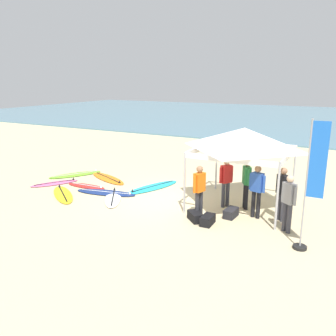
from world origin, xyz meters
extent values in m
plane|color=beige|center=(0.00, 0.00, 0.00)|extent=(80.00, 80.00, 0.00)
cube|color=#568499|center=(0.00, 31.05, 0.05)|extent=(80.00, 36.00, 0.10)
cylinder|color=#B7B7BC|center=(1.19, -0.81, 1.02)|extent=(0.07, 0.07, 2.05)
cylinder|color=#B7B7BC|center=(4.14, -0.81, 1.02)|extent=(0.07, 0.07, 2.05)
cylinder|color=#B7B7BC|center=(1.19, 2.14, 1.02)|extent=(0.07, 0.07, 2.05)
cylinder|color=#B7B7BC|center=(4.14, 2.14, 1.02)|extent=(0.07, 0.07, 2.05)
cube|color=white|center=(2.67, -0.81, 1.96)|extent=(2.95, 0.03, 0.18)
cube|color=white|center=(2.67, 2.14, 1.96)|extent=(2.95, 0.03, 0.18)
cube|color=white|center=(1.19, 0.66, 1.96)|extent=(0.03, 2.95, 0.18)
cube|color=white|center=(4.14, 0.66, 1.96)|extent=(0.03, 2.95, 0.18)
pyramid|color=white|center=(2.67, 0.66, 2.40)|extent=(3.07, 3.07, 0.70)
ellipsoid|color=yellow|center=(-3.66, -1.38, 0.04)|extent=(2.21, 1.90, 0.07)
cube|color=black|center=(-3.66, -1.38, 0.07)|extent=(1.58, 1.23, 0.01)
cone|color=black|center=(-4.41, -0.81, 0.13)|extent=(0.09, 0.09, 0.12)
ellipsoid|color=orange|center=(-3.53, 1.22, 0.04)|extent=(2.55, 1.61, 0.07)
cube|color=black|center=(-3.53, 1.22, 0.07)|extent=(1.96, 0.88, 0.01)
cone|color=black|center=(-2.60, 0.82, 0.13)|extent=(0.09, 0.09, 0.12)
ellipsoid|color=white|center=(-1.72, -0.82, 0.04)|extent=(1.63, 2.08, 0.07)
cube|color=black|center=(-1.72, -0.82, 0.07)|extent=(1.02, 1.53, 0.01)
cone|color=black|center=(-2.19, -0.09, 0.13)|extent=(0.09, 0.09, 0.12)
ellipsoid|color=#23B2CC|center=(-1.10, 1.05, 0.04)|extent=(1.48, 2.68, 0.07)
cube|color=black|center=(-1.10, 1.05, 0.07)|extent=(0.73, 2.10, 0.01)
cone|color=black|center=(-1.43, 0.05, 0.13)|extent=(0.09, 0.09, 0.12)
ellipsoid|color=#7AD12D|center=(-5.24, 1.02, 0.04)|extent=(1.80, 2.39, 0.07)
cube|color=white|center=(-5.24, 1.02, 0.07)|extent=(1.09, 1.77, 0.01)
cone|color=white|center=(-4.73, 1.86, 0.13)|extent=(0.09, 0.09, 0.12)
ellipsoid|color=pink|center=(-5.05, -0.45, 0.04)|extent=(1.48, 1.94, 0.07)
cube|color=black|center=(-5.05, -0.45, 0.07)|extent=(0.91, 1.44, 0.01)
cone|color=black|center=(-4.63, 0.23, 0.13)|extent=(0.09, 0.09, 0.12)
ellipsoid|color=red|center=(-3.60, -0.12, 0.04)|extent=(1.82, 0.55, 0.07)
cube|color=white|center=(-3.60, -0.12, 0.07)|extent=(1.54, 0.10, 0.01)
cone|color=white|center=(-2.86, -0.09, 0.13)|extent=(0.09, 0.09, 0.12)
ellipsoid|color=navy|center=(-2.35, -0.43, 0.04)|extent=(2.53, 1.14, 0.07)
cube|color=white|center=(-2.35, -0.43, 0.07)|extent=(2.05, 0.46, 0.01)
cone|color=white|center=(-1.37, -0.23, 0.13)|extent=(0.09, 0.09, 0.12)
cylinder|color=#2D2D33|center=(1.76, -1.07, 0.44)|extent=(0.13, 0.13, 0.88)
cylinder|color=#2D2D33|center=(1.82, -0.90, 0.44)|extent=(0.13, 0.13, 0.88)
cube|color=orange|center=(1.79, -0.98, 1.18)|extent=(0.32, 0.41, 0.60)
sphere|color=#9E7051|center=(1.79, -0.98, 1.60)|extent=(0.21, 0.21, 0.21)
cylinder|color=orange|center=(1.72, -1.20, 1.16)|extent=(0.09, 0.09, 0.54)
cylinder|color=orange|center=(1.86, -0.76, 1.16)|extent=(0.09, 0.09, 0.54)
cylinder|color=#383842|center=(4.52, -0.83, 0.44)|extent=(0.13, 0.13, 0.88)
cylinder|color=#383842|center=(4.38, -0.72, 0.44)|extent=(0.13, 0.13, 0.88)
cube|color=gray|center=(4.45, -0.77, 1.18)|extent=(0.42, 0.39, 0.60)
sphere|color=beige|center=(4.45, -0.77, 1.60)|extent=(0.21, 0.21, 0.21)
cylinder|color=gray|center=(4.63, -0.91, 1.16)|extent=(0.09, 0.09, 0.54)
cylinder|color=gray|center=(4.26, -0.64, 1.16)|extent=(0.09, 0.09, 0.54)
cylinder|color=#383842|center=(4.20, -0.05, 0.44)|extent=(0.13, 0.13, 0.88)
cylinder|color=#383842|center=(4.06, 0.07, 0.44)|extent=(0.13, 0.13, 0.88)
cube|color=black|center=(4.13, 0.01, 1.18)|extent=(0.42, 0.40, 0.60)
sphere|color=#9E7051|center=(4.13, 0.01, 1.60)|extent=(0.21, 0.21, 0.21)
cylinder|color=black|center=(4.31, -0.14, 1.16)|extent=(0.09, 0.09, 0.54)
cylinder|color=black|center=(3.96, 0.16, 1.16)|extent=(0.09, 0.09, 0.54)
cylinder|color=black|center=(3.47, -0.15, 0.44)|extent=(0.13, 0.13, 0.88)
cylinder|color=black|center=(3.29, -0.10, 0.44)|extent=(0.13, 0.13, 0.88)
cube|color=#2851B2|center=(3.38, -0.12, 1.18)|extent=(0.41, 0.31, 0.60)
sphere|color=#9E7051|center=(3.38, -0.12, 1.60)|extent=(0.21, 0.21, 0.21)
cylinder|color=#2851B2|center=(3.60, -0.18, 1.16)|extent=(0.09, 0.09, 0.54)
cylinder|color=#2851B2|center=(3.16, -0.06, 1.16)|extent=(0.09, 0.09, 0.54)
cylinder|color=black|center=(2.91, 0.44, 0.44)|extent=(0.13, 0.13, 0.88)
cylinder|color=black|center=(2.82, 0.60, 0.44)|extent=(0.13, 0.13, 0.88)
cube|color=#2D8C47|center=(2.87, 0.52, 1.18)|extent=(0.37, 0.42, 0.60)
sphere|color=#9E7051|center=(2.87, 0.52, 1.60)|extent=(0.21, 0.21, 0.21)
cylinder|color=#2D8C47|center=(2.98, 0.32, 1.16)|extent=(0.09, 0.09, 0.54)
cylinder|color=#2D8C47|center=(2.76, 0.72, 1.16)|extent=(0.09, 0.09, 0.54)
cylinder|color=#383842|center=(2.15, 0.29, 0.44)|extent=(0.13, 0.13, 0.88)
cylinder|color=#383842|center=(2.26, 0.43, 0.44)|extent=(0.13, 0.13, 0.88)
cube|color=red|center=(2.21, 0.36, 1.18)|extent=(0.38, 0.42, 0.60)
sphere|color=tan|center=(2.21, 0.36, 1.60)|extent=(0.21, 0.21, 0.21)
cylinder|color=red|center=(2.08, 0.17, 1.16)|extent=(0.09, 0.09, 0.54)
cylinder|color=red|center=(2.34, 0.55, 1.16)|extent=(0.09, 0.09, 0.54)
cylinder|color=#99999E|center=(4.96, -1.69, 1.70)|extent=(0.04, 0.04, 3.40)
cube|color=blue|center=(5.18, -1.69, 2.40)|extent=(0.40, 0.02, 1.90)
cylinder|color=black|center=(4.96, -1.69, 0.04)|extent=(0.36, 0.36, 0.08)
cube|color=black|center=(1.80, -1.27, 0.14)|extent=(0.66, 0.64, 0.28)
cube|color=black|center=(2.24, -1.34, 0.14)|extent=(0.34, 0.61, 0.28)
cube|color=#232328|center=(2.68, -0.45, 0.14)|extent=(0.36, 0.62, 0.28)
camera|label=1|loc=(5.85, -10.68, 4.31)|focal=37.40mm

